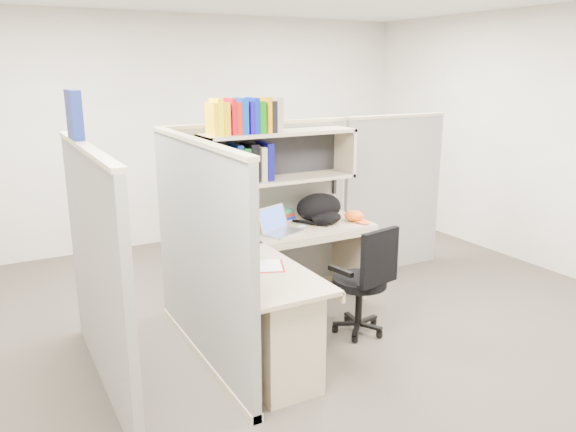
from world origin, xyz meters
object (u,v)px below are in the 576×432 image
backpack (322,209)px  snack_canister (251,252)px  desk (281,305)px  laptop (282,221)px  task_chair (363,297)px

backpack → snack_canister: bearing=-165.5°
desk → backpack: size_ratio=3.99×
laptop → snack_canister: bearing=-157.5°
desk → snack_canister: snack_canister is taller
task_chair → laptop: bearing=119.8°
task_chair → desk: bearing=-175.7°
laptop → snack_canister: laptop is taller
desk → snack_canister: size_ratio=14.90×
desk → laptop: bearing=61.4°
snack_canister → task_chair: 1.02m
desk → snack_canister: (-0.12, 0.23, 0.35)m
backpack → task_chair: (-0.11, -0.79, -0.54)m
laptop → desk: bearing=-139.3°
snack_canister → task_chair: (0.89, -0.18, -0.47)m
laptop → backpack: 0.51m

